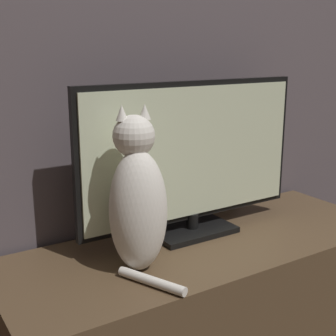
% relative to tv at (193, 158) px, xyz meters
% --- Properties ---
extents(tv_stand, '(1.43, 0.53, 0.46)m').
position_rel_tv_xyz_m(tv_stand, '(-0.01, -0.10, -0.51)').
color(tv_stand, brown).
rests_on(tv_stand, ground_plane).
extents(tv, '(0.88, 0.18, 0.55)m').
position_rel_tv_xyz_m(tv, '(0.00, 0.00, 0.00)').
color(tv, black).
rests_on(tv, tv_stand).
extents(cat, '(0.20, 0.32, 0.50)m').
position_rel_tv_xyz_m(cat, '(-0.30, -0.14, -0.06)').
color(cat, silver).
rests_on(cat, tv_stand).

